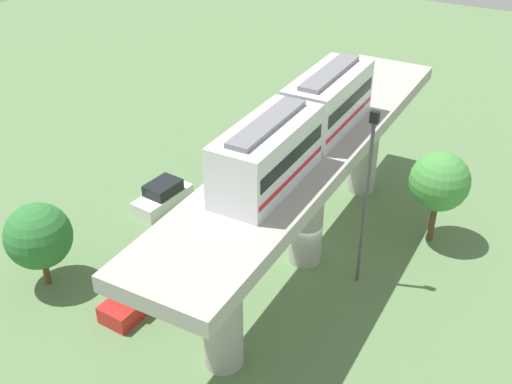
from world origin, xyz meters
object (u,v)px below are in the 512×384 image
tree_near_viaduct (38,236)px  signal_post (366,194)px  tree_mid_lot (440,182)px  train (300,125)px  parked_car_white (163,197)px  parked_car_red (137,295)px

tree_near_viaduct → signal_post: 17.50m
tree_mid_lot → signal_post: size_ratio=0.57×
train → tree_near_viaduct: train is taller
parked_car_white → signal_post: signal_post is taller
parked_car_white → tree_near_viaduct: 9.86m
tree_near_viaduct → tree_mid_lot: 22.70m
train → parked_car_white: 13.80m
train → tree_mid_lot: size_ratio=2.29×
train → tree_mid_lot: train is taller
train → parked_car_red: 12.35m
train → tree_near_viaduct: (-11.66, -7.47, -6.10)m
train → tree_mid_lot: (5.90, 6.90, -5.15)m
parked_car_white → signal_post: (14.06, -0.94, 4.96)m
parked_car_white → signal_post: bearing=2.3°
train → tree_near_viaduct: size_ratio=2.71×
train → parked_car_white: size_ratio=3.10×
parked_car_white → tree_mid_lot: tree_mid_lot is taller
tree_mid_lot → parked_car_red: bearing=-131.6°
parked_car_white → parked_car_red: 9.74m
parked_car_red → tree_near_viaduct: 6.18m
train → tree_near_viaduct: 15.13m
train → signal_post: bearing=17.7°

